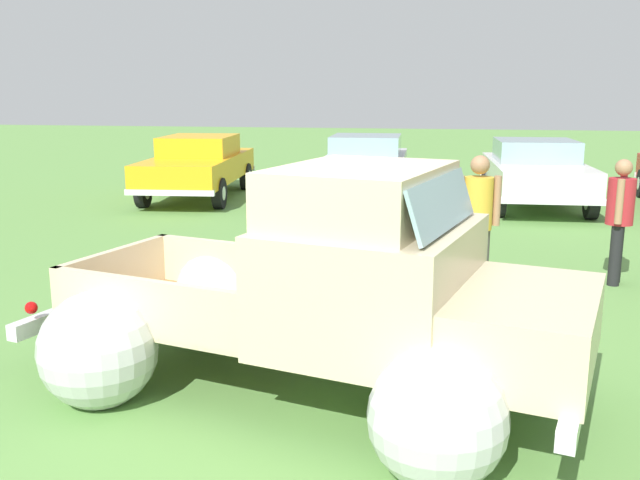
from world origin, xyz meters
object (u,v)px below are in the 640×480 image
show_car_2 (535,171)px  spectator_1 (620,214)px  show_car_1 (365,163)px  show_car_0 (198,164)px  spectator_0 (478,217)px  vintage_pickup_truck (341,308)px

show_car_2 → spectator_1: bearing=0.6°
show_car_1 → show_car_0: bearing=-79.1°
show_car_0 → spectator_0: (6.07, -7.03, 0.21)m
vintage_pickup_truck → spectator_1: vintage_pickup_truck is taller
spectator_0 → show_car_1: bearing=-171.1°
vintage_pickup_truck → spectator_0: 3.33m
show_car_0 → spectator_1: (7.89, -6.14, 0.14)m
show_car_1 → show_car_2: 3.84m
show_car_0 → vintage_pickup_truck: bearing=20.6°
vintage_pickup_truck → spectator_1: (3.02, 3.99, 0.17)m
show_car_2 → spectator_0: (-1.51, -7.05, 0.21)m
show_car_0 → show_car_2: same height
show_car_1 → spectator_0: size_ratio=2.49×
show_car_0 → spectator_0: size_ratio=2.76×
spectator_1 → spectator_0: bearing=-137.2°
show_car_2 → spectator_0: spectator_0 is taller
vintage_pickup_truck → spectator_1: size_ratio=3.03×
show_car_2 → vintage_pickup_truck: bearing=-17.3°
vintage_pickup_truck → show_car_2: size_ratio=1.15×
show_car_2 → spectator_0: bearing=-14.4°
vintage_pickup_truck → show_car_2: bearing=89.7°
show_car_0 → show_car_2: 7.58m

